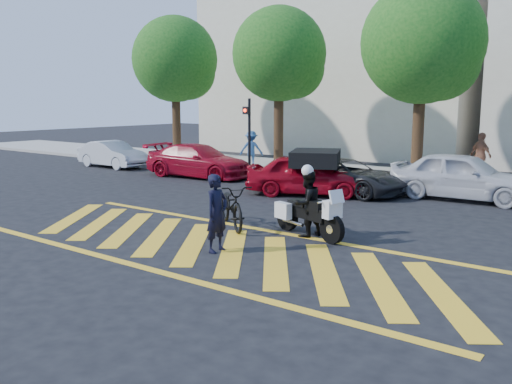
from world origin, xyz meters
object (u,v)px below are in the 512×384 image
Objects in this scene: bicycle at (232,205)px; parked_left at (199,161)px; parked_mid_right at (462,176)px; police_motorcycle at (308,214)px; red_convertible at (307,175)px; parked_mid_left at (345,176)px; officer_moto at (307,204)px; officer_bike at (217,213)px; parked_far_left at (112,154)px.

parked_left is at bearing 85.30° from bicycle.
parked_mid_right is (3.50, 7.28, 0.21)m from bicycle.
police_motorcycle is at bearing -43.58° from bicycle.
red_convertible is 1.36m from parked_mid_left.
officer_bike is at bearing -3.18° from officer_moto.
police_motorcycle is 0.48× the size of parked_mid_right.
officer_moto reaches higher than parked_left.
parked_mid_left is (12.19, -0.00, -0.03)m from parked_far_left.
officer_moto is 10.47m from parked_left.
bicycle reaches higher than police_motorcycle.
red_convertible is 11.33m from parked_far_left.
parked_left is (5.48, 0.00, 0.06)m from parked_far_left.
officer_moto is at bearing -129.65° from police_motorcycle.
parked_mid_left is at bearing -89.10° from parked_far_left.
bicycle is 0.45× the size of parked_left.
parked_far_left reaches higher than police_motorcycle.
red_convertible reaches higher than parked_far_left.
parked_far_left is at bearing 60.34° from red_convertible.
parked_far_left is 0.84× the size of parked_mid_right.
parked_mid_right is (3.51, 1.17, 0.17)m from parked_mid_left.
red_convertible reaches higher than parked_mid_left.
red_convertible reaches higher than police_motorcycle.
officer_moto reaches higher than parked_mid_right.
parked_mid_right is (10.21, 1.17, 0.09)m from parked_left.
red_convertible is 5.89m from parked_left.
officer_bike is at bearing 171.94° from red_convertible.
police_motorcycle is 6.13m from parked_mid_left.
bicycle is at bearing 152.64° from parked_mid_right.
officer_bike is at bearing -168.20° from parked_mid_left.
parked_left reaches higher than parked_far_left.
police_motorcycle is 0.25m from officer_moto.
parked_mid_right is at bearing -174.75° from officer_moto.
bicycle is at bearing -138.17° from parked_left.
parked_left is at bearing -89.10° from parked_far_left.
officer_bike reaches higher than parked_far_left.
parked_far_left is 0.80× the size of parked_left.
officer_bike is at bearing 164.07° from parked_mid_right.
officer_bike is 0.41× the size of red_convertible.
officer_bike is 0.35× the size of parked_left.
red_convertible is at bearing 14.53° from officer_bike.
police_motorcycle is 10.47m from parked_left.
parked_left is 1.04× the size of parked_mid_right.
bicycle is 0.50× the size of parked_mid_left.
red_convertible is at bearing 114.63° from parked_mid_right.
bicycle is 1.35× the size of officer_moto.
parked_far_left is 0.88× the size of parked_mid_left.
police_motorcycle is 0.51× the size of parked_mid_left.
parked_mid_right reaches higher than parked_mid_left.
bicycle is at bearing 29.33° from officer_bike.
parked_left is (-7.88, 8.02, -0.15)m from officer_bike.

